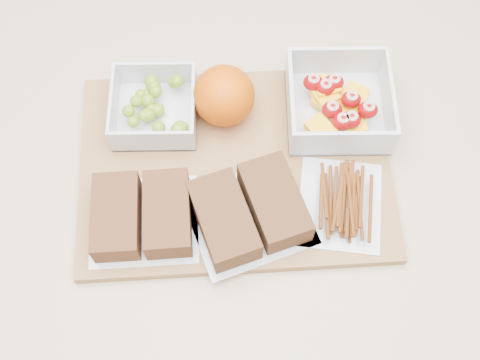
{
  "coord_description": "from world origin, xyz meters",
  "views": [
    {
      "loc": [
        0.02,
        -0.36,
        1.64
      ],
      "look_at": [
        0.02,
        -0.02,
        0.93
      ],
      "focal_mm": 45.0,
      "sensor_mm": 36.0,
      "label": 1
    }
  ],
  "objects_px": {
    "cutting_board": "(235,167)",
    "grape_container": "(156,107)",
    "sandwich_bag_center": "(249,211)",
    "sandwich_bag_left": "(142,215)",
    "orange": "(224,96)",
    "fruit_container": "(338,104)",
    "pretzel_bag": "(341,201)"
  },
  "relations": [
    {
      "from": "cutting_board",
      "to": "sandwich_bag_center",
      "type": "relative_size",
      "value": 2.28
    },
    {
      "from": "grape_container",
      "to": "fruit_container",
      "type": "relative_size",
      "value": 0.82
    },
    {
      "from": "pretzel_bag",
      "to": "sandwich_bag_left",
      "type": "bearing_deg",
      "value": -175.41
    },
    {
      "from": "grape_container",
      "to": "sandwich_bag_left",
      "type": "distance_m",
      "value": 0.16
    },
    {
      "from": "cutting_board",
      "to": "sandwich_bag_center",
      "type": "xyz_separation_m",
      "value": [
        0.02,
        -0.08,
        0.03
      ]
    },
    {
      "from": "sandwich_bag_center",
      "to": "pretzel_bag",
      "type": "distance_m",
      "value": 0.12
    },
    {
      "from": "cutting_board",
      "to": "grape_container",
      "type": "bearing_deg",
      "value": 141.39
    },
    {
      "from": "pretzel_bag",
      "to": "fruit_container",
      "type": "bearing_deg",
      "value": 87.65
    },
    {
      "from": "sandwich_bag_left",
      "to": "sandwich_bag_center",
      "type": "xyz_separation_m",
      "value": [
        0.14,
        0.0,
        0.0
      ]
    },
    {
      "from": "sandwich_bag_center",
      "to": "cutting_board",
      "type": "bearing_deg",
      "value": 102.78
    },
    {
      "from": "grape_container",
      "to": "pretzel_bag",
      "type": "bearing_deg",
      "value": -29.69
    },
    {
      "from": "sandwich_bag_left",
      "to": "grape_container",
      "type": "bearing_deg",
      "value": 86.69
    },
    {
      "from": "cutting_board",
      "to": "sandwich_bag_center",
      "type": "distance_m",
      "value": 0.09
    },
    {
      "from": "sandwich_bag_left",
      "to": "pretzel_bag",
      "type": "height_order",
      "value": "sandwich_bag_left"
    },
    {
      "from": "grape_container",
      "to": "fruit_container",
      "type": "xyz_separation_m",
      "value": [
        0.25,
        0.0,
        0.0
      ]
    },
    {
      "from": "sandwich_bag_left",
      "to": "orange",
      "type": "bearing_deg",
      "value": 57.63
    },
    {
      "from": "fruit_container",
      "to": "grape_container",
      "type": "bearing_deg",
      "value": -179.8
    },
    {
      "from": "sandwich_bag_center",
      "to": "pretzel_bag",
      "type": "bearing_deg",
      "value": 8.2
    },
    {
      "from": "grape_container",
      "to": "fruit_container",
      "type": "height_order",
      "value": "fruit_container"
    },
    {
      "from": "sandwich_bag_center",
      "to": "pretzel_bag",
      "type": "xyz_separation_m",
      "value": [
        0.12,
        0.02,
        -0.01
      ]
    },
    {
      "from": "cutting_board",
      "to": "sandwich_bag_left",
      "type": "relative_size",
      "value": 2.9
    },
    {
      "from": "orange",
      "to": "fruit_container",
      "type": "bearing_deg",
      "value": -1.01
    },
    {
      "from": "sandwich_bag_left",
      "to": "sandwich_bag_center",
      "type": "height_order",
      "value": "sandwich_bag_center"
    },
    {
      "from": "orange",
      "to": "pretzel_bag",
      "type": "height_order",
      "value": "orange"
    },
    {
      "from": "fruit_container",
      "to": "pretzel_bag",
      "type": "bearing_deg",
      "value": -92.35
    },
    {
      "from": "orange",
      "to": "pretzel_bag",
      "type": "xyz_separation_m",
      "value": [
        0.15,
        -0.14,
        -0.03
      ]
    },
    {
      "from": "grape_container",
      "to": "fruit_container",
      "type": "distance_m",
      "value": 0.25
    },
    {
      "from": "orange",
      "to": "cutting_board",
      "type": "bearing_deg",
      "value": -80.52
    },
    {
      "from": "sandwich_bag_center",
      "to": "pretzel_bag",
      "type": "relative_size",
      "value": 1.3
    },
    {
      "from": "cutting_board",
      "to": "grape_container",
      "type": "height_order",
      "value": "grape_container"
    },
    {
      "from": "orange",
      "to": "sandwich_bag_left",
      "type": "bearing_deg",
      "value": -122.37
    },
    {
      "from": "cutting_board",
      "to": "fruit_container",
      "type": "height_order",
      "value": "fruit_container"
    }
  ]
}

